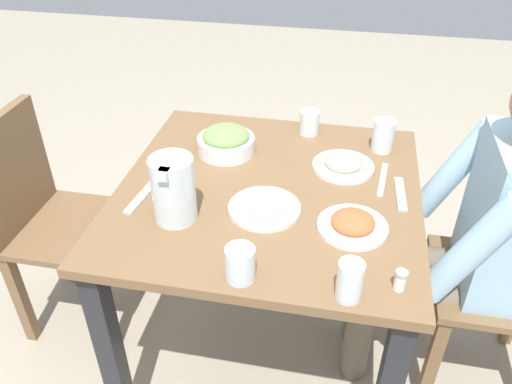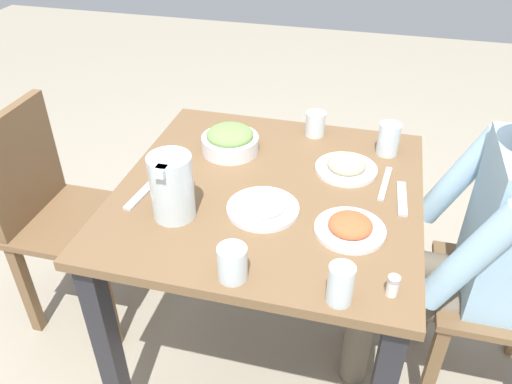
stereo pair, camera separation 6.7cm
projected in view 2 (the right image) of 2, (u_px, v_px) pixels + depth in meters
ground_plane at (266, 348)px, 1.99m from camera, size 8.00×8.00×0.00m
dining_table at (269, 221)px, 1.63m from camera, size 0.91×0.91×0.76m
chair_far at (55, 208)px, 1.91m from camera, size 0.40×0.40×0.88m
diner_near at (474, 239)px, 1.54m from camera, size 0.48×0.53×1.17m
water_pitcher at (172, 186)px, 1.40m from camera, size 0.16×0.12×0.19m
salad_bowl at (230, 140)px, 1.72m from camera, size 0.19×0.19×0.09m
plate_rice_curry at (350, 227)px, 1.38m from camera, size 0.19×0.19×0.05m
plate_yoghurt at (263, 206)px, 1.46m from camera, size 0.21×0.21×0.05m
plate_beans at (346, 166)px, 1.63m from camera, size 0.20×0.20×0.05m
water_glass_center at (315, 124)px, 1.81m from camera, size 0.07×0.07×0.09m
water_glass_far_left at (389, 139)px, 1.70m from camera, size 0.07×0.07×0.11m
water_glass_by_pitcher at (234, 263)px, 1.22m from camera, size 0.07×0.07×0.09m
water_glass_near_right at (341, 284)px, 1.16m from camera, size 0.06×0.06×0.10m
salt_shaker at (393, 286)px, 1.18m from camera, size 0.03×0.03×0.05m
fork_near at (402, 198)px, 1.51m from camera, size 0.17×0.03×0.01m
knife_near at (385, 183)px, 1.57m from camera, size 0.19×0.04×0.01m
fork_far at (142, 194)px, 1.53m from camera, size 0.17×0.04×0.01m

